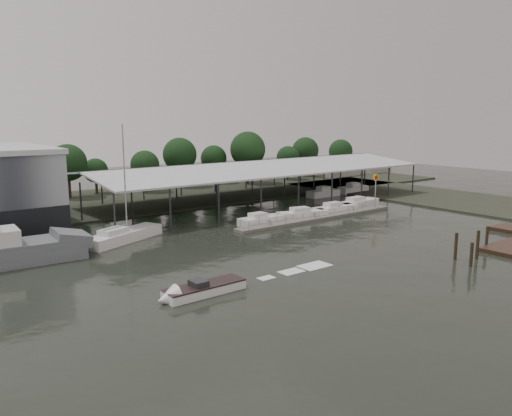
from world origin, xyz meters
TOP-DOWN VIEW (x-y plane):
  - ground at (0.00, 0.00)m, footprint 200.00×200.00m
  - land_strip_far at (0.00, 42.00)m, footprint 140.00×30.00m
  - land_strip_east at (45.00, 10.00)m, footprint 20.00×60.00m
  - covered_boat_shed at (17.00, 28.00)m, footprint 58.24×24.00m
  - floating_dock at (15.00, 10.00)m, footprint 28.00×2.00m
  - shell_fuel_sign at (27.00, 9.99)m, footprint 1.10×0.18m
  - distant_commercial_buildings at (59.03, 44.69)m, footprint 22.00×8.00m
  - white_sailboat at (-11.83, 14.72)m, footprint 10.40×6.39m
  - speedboat_underway at (-14.31, -5.72)m, footprint 18.54×2.50m
  - moored_cruiser_0 at (6.20, 12.18)m, footprint 6.22×2.33m
  - moored_cruiser_1 at (13.43, 11.80)m, footprint 7.76×3.77m
  - moored_cruiser_2 at (20.14, 11.91)m, footprint 7.66×2.28m
  - moored_cruiser_3 at (26.67, 13.19)m, footprint 9.02×3.09m
  - mooring_pilings at (13.72, -15.17)m, footprint 8.24×7.07m
  - horizon_tree_line at (24.93, 47.86)m, footprint 71.22×11.41m

SIDE VIEW (x-z plane):
  - ground at x=0.00m, z-range 0.00..0.00m
  - land_strip_far at x=0.00m, z-range -0.05..0.25m
  - land_strip_east at x=45.00m, z-range -0.05..0.25m
  - floating_dock at x=15.00m, z-range -0.50..0.90m
  - speedboat_underway at x=-14.31m, z-range -0.61..1.39m
  - moored_cruiser_2 at x=20.14m, z-range -0.24..1.46m
  - moored_cruiser_0 at x=6.20m, z-range -0.24..1.46m
  - moored_cruiser_1 at x=13.43m, z-range -0.24..1.46m
  - moored_cruiser_3 at x=26.67m, z-range -0.24..1.46m
  - white_sailboat at x=-11.83m, z-range -6.08..7.39m
  - mooring_pilings at x=13.72m, z-range -0.74..2.78m
  - distant_commercial_buildings at x=59.03m, z-range -0.16..3.84m
  - shell_fuel_sign at x=27.00m, z-range 1.15..6.70m
  - covered_boat_shed at x=17.00m, z-range 2.65..9.61m
  - horizon_tree_line at x=24.93m, z-range 0.67..11.83m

